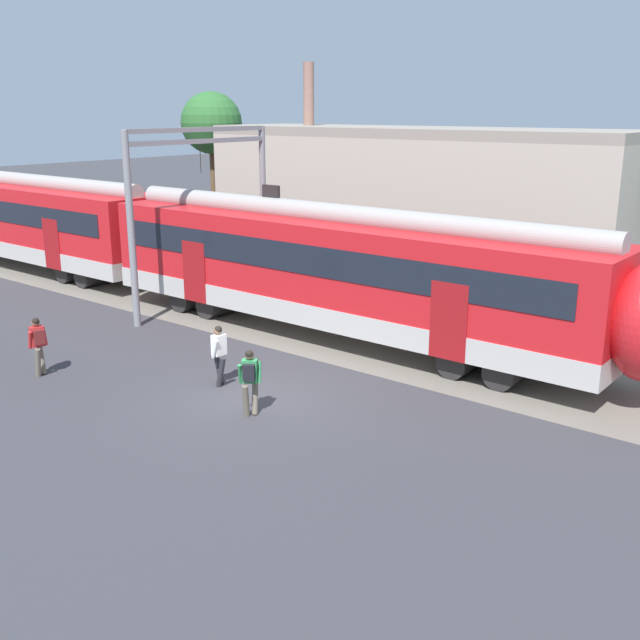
{
  "coord_description": "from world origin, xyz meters",
  "views": [
    {
      "loc": [
        12.54,
        -12.77,
        7.18
      ],
      "look_at": [
        0.24,
        2.55,
        1.6
      ],
      "focal_mm": 42.0,
      "sensor_mm": 36.0,
      "label": 1
    }
  ],
  "objects_px": {
    "commuter_train": "(29,219)",
    "pedestrian_white": "(219,351)",
    "pedestrian_green": "(250,377)",
    "pedestrian_red": "(38,342)"
  },
  "relations": [
    {
      "from": "commuter_train",
      "to": "pedestrian_white",
      "type": "bearing_deg",
      "value": -16.61
    },
    {
      "from": "pedestrian_white",
      "to": "pedestrian_green",
      "type": "height_order",
      "value": "same"
    },
    {
      "from": "pedestrian_green",
      "to": "commuter_train",
      "type": "bearing_deg",
      "value": 162.44
    },
    {
      "from": "commuter_train",
      "to": "pedestrian_red",
      "type": "relative_size",
      "value": 33.99
    },
    {
      "from": "commuter_train",
      "to": "pedestrian_white",
      "type": "xyz_separation_m",
      "value": [
        18.08,
        -5.4,
        -1.29
      ]
    },
    {
      "from": "pedestrian_red",
      "to": "pedestrian_green",
      "type": "xyz_separation_m",
      "value": [
        6.51,
        1.61,
        0.0
      ]
    },
    {
      "from": "commuter_train",
      "to": "pedestrian_green",
      "type": "xyz_separation_m",
      "value": [
        20.16,
        -6.38,
        -1.26
      ]
    },
    {
      "from": "pedestrian_red",
      "to": "pedestrian_white",
      "type": "height_order",
      "value": "same"
    },
    {
      "from": "pedestrian_red",
      "to": "pedestrian_green",
      "type": "relative_size",
      "value": 1.0
    },
    {
      "from": "commuter_train",
      "to": "pedestrian_green",
      "type": "relative_size",
      "value": 33.99
    }
  ]
}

